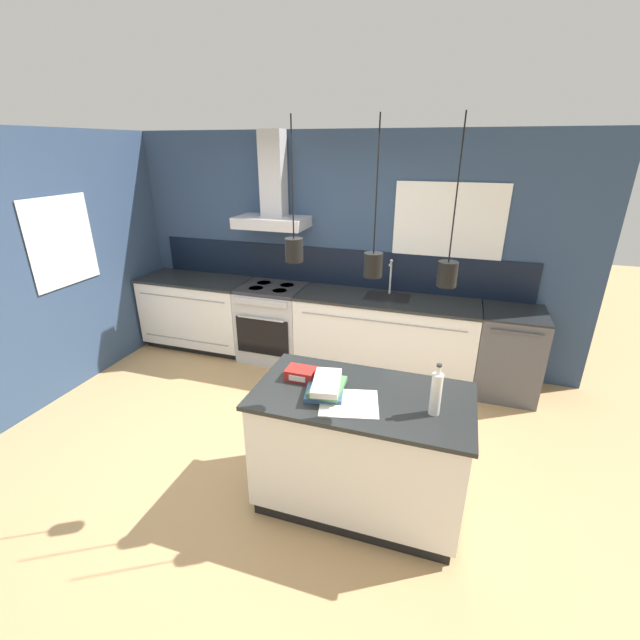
% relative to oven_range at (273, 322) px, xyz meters
% --- Properties ---
extents(ground_plane, '(16.00, 16.00, 0.00)m').
position_rel_oven_range_xyz_m(ground_plane, '(0.65, -1.69, -0.46)').
color(ground_plane, tan).
rests_on(ground_plane, ground).
extents(wall_back, '(5.60, 2.43, 2.60)m').
position_rel_oven_range_xyz_m(wall_back, '(0.62, 0.31, 0.90)').
color(wall_back, navy).
rests_on(wall_back, ground_plane).
extents(wall_left, '(0.08, 3.80, 2.60)m').
position_rel_oven_range_xyz_m(wall_left, '(-1.78, -0.99, 0.85)').
color(wall_left, navy).
rests_on(wall_left, ground_plane).
extents(counter_run_left, '(1.36, 0.64, 0.91)m').
position_rel_oven_range_xyz_m(counter_run_left, '(-1.05, 0.01, 0.01)').
color(counter_run_left, black).
rests_on(counter_run_left, ground_plane).
extents(counter_run_sink, '(1.97, 0.64, 1.30)m').
position_rel_oven_range_xyz_m(counter_run_sink, '(1.35, 0.01, 0.01)').
color(counter_run_sink, black).
rests_on(counter_run_sink, ground_plane).
extents(oven_range, '(0.75, 0.66, 0.91)m').
position_rel_oven_range_xyz_m(oven_range, '(0.00, 0.00, 0.00)').
color(oven_range, '#B5B5BA').
rests_on(oven_range, ground_plane).
extents(dishwasher, '(0.62, 0.65, 0.91)m').
position_rel_oven_range_xyz_m(dishwasher, '(2.64, 0.00, -0.00)').
color(dishwasher, '#4C4C51').
rests_on(dishwasher, ground_plane).
extents(kitchen_island, '(1.45, 0.79, 0.91)m').
position_rel_oven_range_xyz_m(kitchen_island, '(1.53, -1.95, 0.00)').
color(kitchen_island, black).
rests_on(kitchen_island, ground_plane).
extents(bottle_on_island, '(0.07, 0.07, 0.34)m').
position_rel_oven_range_xyz_m(bottle_on_island, '(2.00, -2.03, 0.60)').
color(bottle_on_island, silver).
rests_on(bottle_on_island, kitchen_island).
extents(book_stack, '(0.30, 0.36, 0.11)m').
position_rel_oven_range_xyz_m(book_stack, '(1.30, -2.01, 0.51)').
color(book_stack, '#335684').
rests_on(book_stack, kitchen_island).
extents(red_supply_box, '(0.20, 0.15, 0.08)m').
position_rel_oven_range_xyz_m(red_supply_box, '(1.07, -1.88, 0.49)').
color(red_supply_box, red).
rests_on(red_supply_box, kitchen_island).
extents(paper_pile, '(0.44, 0.41, 0.01)m').
position_rel_oven_range_xyz_m(paper_pile, '(1.47, -2.08, 0.46)').
color(paper_pile, silver).
rests_on(paper_pile, kitchen_island).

